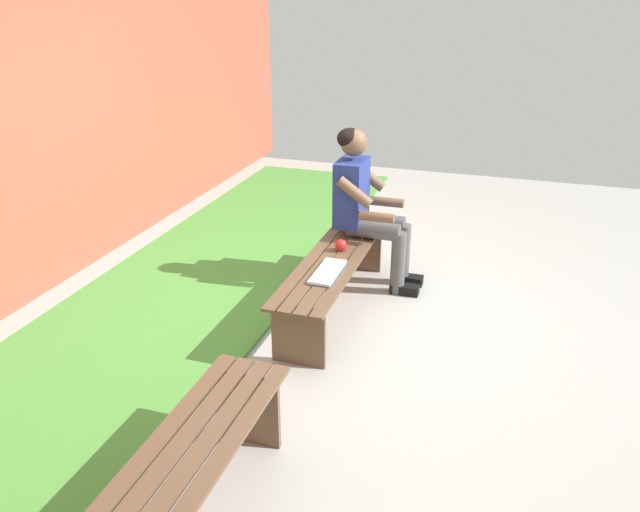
{
  "coord_description": "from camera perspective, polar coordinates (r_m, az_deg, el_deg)",
  "views": [
    {
      "loc": [
        3.92,
        1.17,
        2.21
      ],
      "look_at": [
        0.78,
        0.15,
        0.77
      ],
      "focal_mm": 35.62,
      "sensor_mm": 36.0,
      "label": 1
    }
  ],
  "objects": [
    {
      "name": "bench_near",
      "position": [
        4.51,
        1.26,
        -1.22
      ],
      "size": [
        1.74,
        0.39,
        0.42
      ],
      "rotation": [
        0.0,
        0.0,
        -0.0
      ],
      "color": "brown",
      "rests_on": "ground"
    },
    {
      "name": "apple",
      "position": [
        4.55,
        1.89,
        0.97
      ],
      "size": [
        0.09,
        0.09,
        0.09
      ],
      "primitive_type": "sphere",
      "color": "red",
      "rests_on": "bench_near"
    },
    {
      "name": "book_open",
      "position": [
        4.21,
        0.7,
        -1.48
      ],
      "size": [
        0.41,
        0.16,
        0.02
      ],
      "rotation": [
        0.0,
        0.0,
        -0.0
      ],
      "color": "white",
      "rests_on": "bench_near"
    },
    {
      "name": "grass_strip",
      "position": [
        4.25,
        -18.47,
        -8.94
      ],
      "size": [
        9.0,
        1.59,
        0.03
      ],
      "primitive_type": "cube",
      "color": "#478C38",
      "rests_on": "ground"
    },
    {
      "name": "ground_plane",
      "position": [
        3.59,
        11.76,
        -15.46
      ],
      "size": [
        10.0,
        7.0,
        0.04
      ],
      "primitive_type": "cube",
      "color": "#9E9E99"
    },
    {
      "name": "bench_far",
      "position": [
        2.79,
        -13.0,
        -19.71
      ],
      "size": [
        1.67,
        0.39,
        0.42
      ],
      "rotation": [
        0.0,
        0.0,
        -0.0
      ],
      "color": "brown",
      "rests_on": "ground"
    },
    {
      "name": "person_seated",
      "position": [
        4.81,
        4.19,
        4.77
      ],
      "size": [
        0.5,
        0.69,
        1.23
      ],
      "color": "navy",
      "rests_on": "ground"
    }
  ]
}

